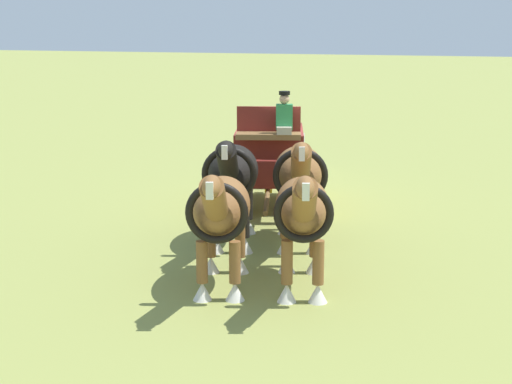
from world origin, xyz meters
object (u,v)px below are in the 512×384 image
(show_wagon, at_px, (270,154))
(draft_horse_rear_off, at_px, (232,175))
(draft_horse_rear_near, at_px, (300,176))
(draft_horse_lead_near, at_px, (302,211))
(draft_horse_lead_off, at_px, (221,211))

(show_wagon, relative_size, draft_horse_rear_off, 1.84)
(show_wagon, xyz_separation_m, draft_horse_rear_off, (3.46, 0.64, 0.16))
(draft_horse_rear_near, bearing_deg, draft_horse_lead_near, 21.25)
(draft_horse_lead_off, bearing_deg, draft_horse_lead_near, 110.85)
(show_wagon, relative_size, draft_horse_lead_near, 1.82)
(draft_horse_rear_near, distance_m, draft_horse_rear_off, 1.30)
(draft_horse_lead_near, distance_m, draft_horse_lead_off, 1.30)
(draft_horse_rear_off, distance_m, draft_horse_lead_off, 2.61)
(draft_horse_lead_near, xyz_separation_m, draft_horse_lead_off, (0.46, -1.21, -0.01))
(draft_horse_rear_near, bearing_deg, draft_horse_rear_off, -68.77)
(draft_horse_rear_off, height_order, draft_horse_lead_near, draft_horse_rear_off)
(show_wagon, relative_size, draft_horse_rear_near, 1.86)
(draft_horse_rear_near, height_order, draft_horse_rear_off, draft_horse_rear_off)
(show_wagon, distance_m, draft_horse_rear_off, 3.52)
(draft_horse_lead_near, bearing_deg, draft_horse_rear_off, -132.37)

